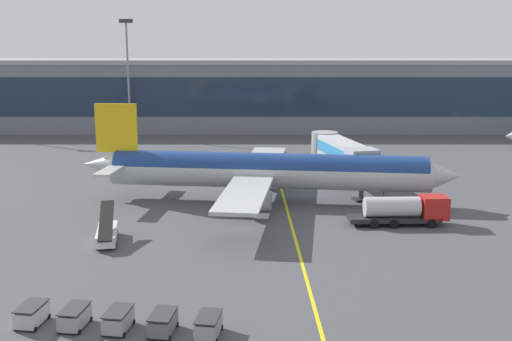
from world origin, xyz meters
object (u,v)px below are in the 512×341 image
Objects in this scene: baggage_cart_3 at (164,322)px; baggage_cart_2 at (119,319)px; baggage_cart_1 at (76,317)px; belt_loader at (108,233)px; baggage_cart_0 at (33,314)px; main_airliner at (267,170)px; fuel_tanker at (406,210)px; baggage_cart_4 at (209,325)px.

baggage_cart_2 is at bearing 172.19° from baggage_cart_3.
baggage_cart_1 is 6.40m from baggage_cart_3.
baggage_cart_3 is (8.56, -19.67, -0.21)m from belt_loader.
baggage_cart_0 is at bearing 172.19° from baggage_cart_2.
baggage_cart_2 is (3.17, -0.43, 0.00)m from baggage_cart_1.
baggage_cart_3 is (-7.66, -35.55, -3.30)m from main_airliner.
fuel_tanker is 32.63m from baggage_cart_4.
fuel_tanker is 3.83× the size of baggage_cart_4.
main_airliner reaches higher than baggage_cart_4.
belt_loader is at bearing -135.60° from main_airliner.
baggage_cart_1 is (-14.00, -34.69, -3.30)m from main_airliner.
main_airliner is at bearing 44.40° from belt_loader.
belt_loader is 2.48× the size of baggage_cart_3.
fuel_tanker is 3.83× the size of baggage_cart_3.
belt_loader reaches higher than baggage_cart_3.
fuel_tanker is 36.18m from baggage_cart_2.
baggage_cart_3 is 3.20m from baggage_cart_4.
baggage_cart_2 is (5.38, -19.24, -0.21)m from belt_loader.
main_airliner is 18.22m from fuel_tanker.
fuel_tanker is at bearing 40.39° from baggage_cart_1.
baggage_cart_3 is 1.00× the size of baggage_cart_4.
baggage_cart_3 and baggage_cart_4 have the same top height.
baggage_cart_1 and baggage_cart_2 have the same top height.
main_airliner is 4.37× the size of fuel_tanker.
main_airliner is at bearing 146.71° from fuel_tanker.
fuel_tanker reaches higher than baggage_cart_1.
belt_loader is 23.28m from baggage_cart_4.
baggage_cart_0 is (-32.28, -24.33, -0.96)m from fuel_tanker.
baggage_cart_4 is at bearing -7.81° from baggage_cart_0.
baggage_cart_2 is at bearing -7.81° from baggage_cart_0.
baggage_cart_4 is (3.17, -0.43, 0.00)m from baggage_cart_3.
baggage_cart_3 is at bearing -66.50° from belt_loader.
main_airliner is at bearing 77.84° from baggage_cart_3.
baggage_cart_0 and baggage_cart_1 have the same top height.
fuel_tanker is 40.43m from baggage_cart_0.
belt_loader is at bearing 87.02° from baggage_cart_0.
baggage_cart_1 is 1.00× the size of baggage_cart_2.
baggage_cart_2 is 6.40m from baggage_cart_4.
belt_loader is (-16.22, -15.88, -3.09)m from main_airliner.
fuel_tanker is 38.23m from baggage_cart_1.
main_airliner is 36.90m from baggage_cart_2.
baggage_cart_2 is at bearing -7.81° from baggage_cart_1.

